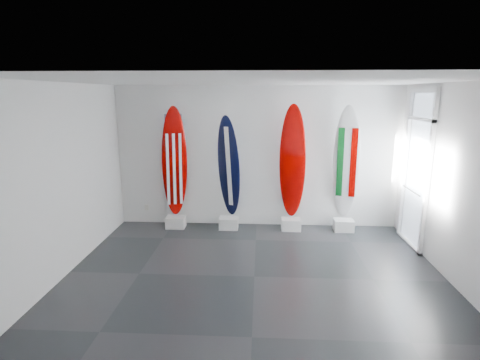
# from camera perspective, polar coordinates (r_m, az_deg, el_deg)

# --- Properties ---
(floor) EXTENTS (6.00, 6.00, 0.00)m
(floor) POSITION_cam_1_polar(r_m,az_deg,el_deg) (6.22, 2.16, -14.24)
(floor) COLOR black
(floor) RESTS_ON ground
(ceiling) EXTENTS (6.00, 6.00, 0.00)m
(ceiling) POSITION_cam_1_polar(r_m,az_deg,el_deg) (5.55, 2.42, 14.58)
(ceiling) COLOR white
(ceiling) RESTS_ON wall_back
(wall_back) EXTENTS (6.00, 0.00, 6.00)m
(wall_back) POSITION_cam_1_polar(r_m,az_deg,el_deg) (8.15, 2.57, 3.41)
(wall_back) COLOR white
(wall_back) RESTS_ON ground
(wall_front) EXTENTS (6.00, 0.00, 6.00)m
(wall_front) POSITION_cam_1_polar(r_m,az_deg,el_deg) (3.32, 1.56, -10.75)
(wall_front) COLOR white
(wall_front) RESTS_ON ground
(wall_left) EXTENTS (0.00, 5.00, 5.00)m
(wall_left) POSITION_cam_1_polar(r_m,az_deg,el_deg) (6.48, -25.30, -0.27)
(wall_left) COLOR white
(wall_left) RESTS_ON ground
(wall_right) EXTENTS (0.00, 5.00, 5.00)m
(wall_right) POSITION_cam_1_polar(r_m,az_deg,el_deg) (6.40, 30.22, -0.93)
(wall_right) COLOR white
(wall_right) RESTS_ON ground
(display_block_usa) EXTENTS (0.40, 0.30, 0.24)m
(display_block_usa) POSITION_cam_1_polar(r_m,az_deg,el_deg) (8.38, -9.57, -6.23)
(display_block_usa) COLOR white
(display_block_usa) RESTS_ON floor
(surfboard_usa) EXTENTS (0.59, 0.43, 2.36)m
(surfboard_usa) POSITION_cam_1_polar(r_m,az_deg,el_deg) (8.15, -9.75, 2.63)
(surfboard_usa) COLOR #900200
(surfboard_usa) RESTS_ON display_block_usa
(display_block_navy) EXTENTS (0.40, 0.30, 0.24)m
(display_block_navy) POSITION_cam_1_polar(r_m,az_deg,el_deg) (8.21, -1.69, -6.46)
(display_block_navy) COLOR white
(display_block_navy) RESTS_ON floor
(surfboard_navy) EXTENTS (0.59, 0.51, 2.18)m
(surfboard_navy) POSITION_cam_1_polar(r_m,az_deg,el_deg) (7.99, -1.69, 1.95)
(surfboard_navy) COLOR black
(surfboard_navy) RESTS_ON display_block_navy
(display_block_swiss) EXTENTS (0.40, 0.30, 0.24)m
(display_block_swiss) POSITION_cam_1_polar(r_m,az_deg,el_deg) (8.21, 7.63, -6.58)
(display_block_swiss) COLOR white
(display_block_swiss) RESTS_ON floor
(surfboard_swiss) EXTENTS (0.58, 0.37, 2.40)m
(surfboard_swiss) POSITION_cam_1_polar(r_m,az_deg,el_deg) (7.97, 7.86, 2.64)
(surfboard_swiss) COLOR #900200
(surfboard_swiss) RESTS_ON display_block_swiss
(display_block_italy) EXTENTS (0.40, 0.30, 0.24)m
(display_block_italy) POSITION_cam_1_polar(r_m,az_deg,el_deg) (8.37, 15.21, -6.55)
(display_block_italy) COLOR white
(display_block_italy) RESTS_ON floor
(surfboard_italy) EXTENTS (0.63, 0.55, 2.39)m
(surfboard_italy) POSITION_cam_1_polar(r_m,az_deg,el_deg) (8.14, 15.60, 2.45)
(surfboard_italy) COLOR white
(surfboard_italy) RESTS_ON display_block_italy
(wall_outlet) EXTENTS (0.09, 0.02, 0.13)m
(wall_outlet) POSITION_cam_1_polar(r_m,az_deg,el_deg) (8.77, -13.77, -4.00)
(wall_outlet) COLOR silver
(wall_outlet) RESTS_ON wall_back
(glass_door) EXTENTS (0.12, 1.16, 2.85)m
(glass_door) POSITION_cam_1_polar(r_m,az_deg,el_deg) (7.79, 24.91, 1.22)
(glass_door) COLOR white
(glass_door) RESTS_ON floor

